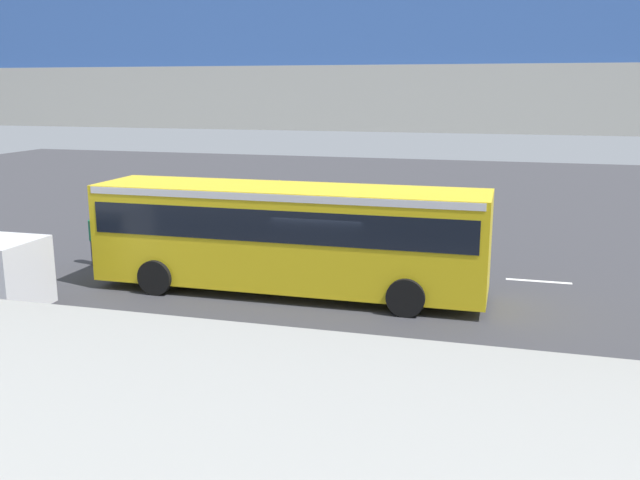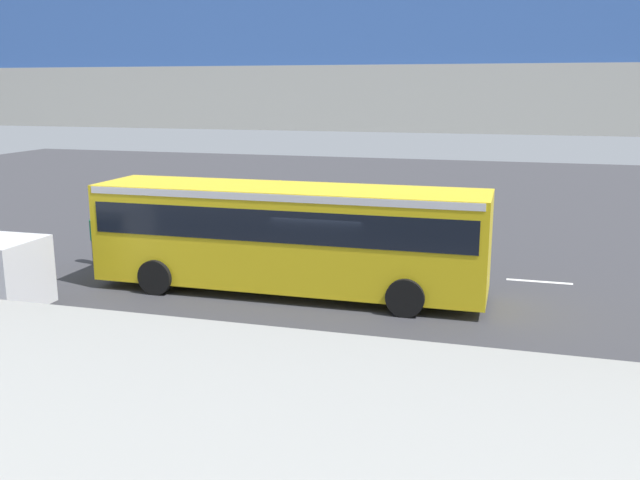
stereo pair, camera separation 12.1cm
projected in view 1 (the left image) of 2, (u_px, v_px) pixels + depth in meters
name	position (u px, v px, depth m)	size (l,w,h in m)	color
ground	(326.00, 297.00, 19.98)	(80.00, 80.00, 0.00)	#38383D
city_bus	(288.00, 230.00, 20.07)	(11.54, 2.85, 3.15)	yellow
pedestrian	(95.00, 239.00, 23.48)	(0.38, 0.38, 1.79)	#2D2D38
traffic_sign	(277.00, 208.00, 23.79)	(0.08, 0.60, 2.80)	slate
lane_dash_leftmost	(539.00, 281.00, 21.61)	(2.00, 0.20, 0.01)	silver
lane_dash_left	(412.00, 272.00, 22.65)	(2.00, 0.20, 0.01)	silver
lane_dash_centre	(296.00, 264.00, 23.70)	(2.00, 0.20, 0.01)	silver
lane_dash_right	(190.00, 257.00, 24.75)	(2.00, 0.20, 0.01)	silver
pedestrian_overpass	(46.00, 138.00, 7.57)	(28.59, 2.60, 7.22)	#9E9E99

